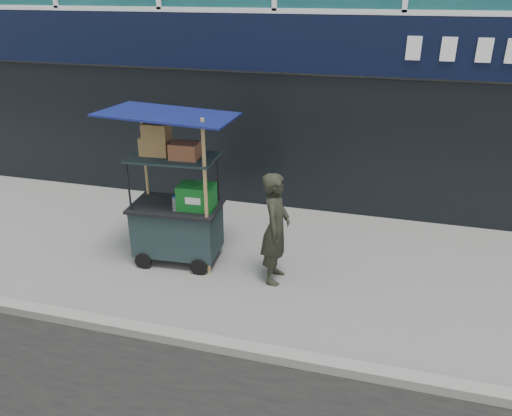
% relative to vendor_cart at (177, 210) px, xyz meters
% --- Properties ---
extents(ground, '(80.00, 80.00, 0.00)m').
position_rel_vendor_cart_xyz_m(ground, '(0.85, -1.58, -0.81)').
color(ground, slate).
rests_on(ground, ground).
extents(curb, '(80.00, 0.18, 0.12)m').
position_rel_vendor_cart_xyz_m(curb, '(0.85, -1.78, -0.75)').
color(curb, gray).
rests_on(curb, ground).
extents(vendor_cart, '(1.78, 1.30, 2.31)m').
position_rel_vendor_cart_xyz_m(vendor_cart, '(0.00, 0.00, 0.00)').
color(vendor_cart, black).
rests_on(vendor_cart, ground).
extents(vendor_man, '(0.39, 0.58, 1.58)m').
position_rel_vendor_cart_xyz_m(vendor_man, '(1.50, -0.16, -0.02)').
color(vendor_man, black).
rests_on(vendor_man, ground).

